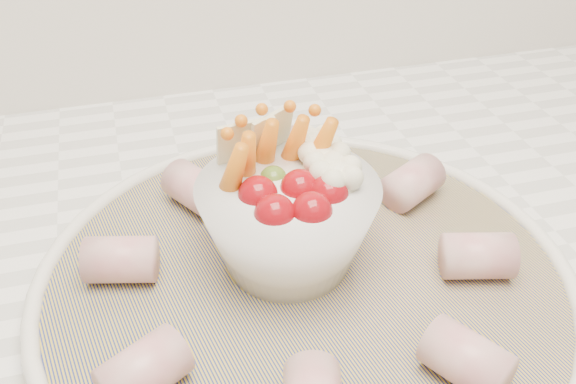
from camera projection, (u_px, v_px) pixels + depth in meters
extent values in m
cube|color=white|center=(346.00, 259.00, 0.53)|extent=(2.04, 0.62, 0.04)
cylinder|color=navy|center=(305.00, 283.00, 0.47)|extent=(0.46, 0.46, 0.01)
torus|color=white|center=(305.00, 275.00, 0.46)|extent=(0.39, 0.39, 0.01)
sphere|color=maroon|center=(275.00, 215.00, 0.41)|extent=(0.03, 0.03, 0.03)
sphere|color=maroon|center=(312.00, 212.00, 0.42)|extent=(0.03, 0.03, 0.03)
sphere|color=maroon|center=(329.00, 194.00, 0.43)|extent=(0.03, 0.03, 0.03)
sphere|color=maroon|center=(258.00, 196.00, 0.43)|extent=(0.03, 0.03, 0.03)
sphere|color=maroon|center=(300.00, 189.00, 0.44)|extent=(0.03, 0.03, 0.03)
sphere|color=#507426|center=(273.00, 180.00, 0.45)|extent=(0.02, 0.02, 0.02)
cone|color=orange|center=(246.00, 164.00, 0.45)|extent=(0.02, 0.04, 0.06)
cone|color=orange|center=(266.00, 152.00, 0.46)|extent=(0.03, 0.04, 0.06)
cone|color=orange|center=(294.00, 148.00, 0.46)|extent=(0.03, 0.04, 0.06)
cone|color=orange|center=(233.00, 178.00, 0.43)|extent=(0.04, 0.04, 0.06)
cone|color=orange|center=(318.00, 153.00, 0.46)|extent=(0.04, 0.04, 0.06)
sphere|color=white|center=(324.00, 166.00, 0.46)|extent=(0.03, 0.03, 0.03)
sphere|color=white|center=(337.00, 182.00, 0.44)|extent=(0.03, 0.03, 0.03)
sphere|color=white|center=(316.00, 152.00, 0.47)|extent=(0.03, 0.03, 0.03)
cube|color=beige|center=(246.00, 148.00, 0.46)|extent=(0.04, 0.02, 0.05)
cube|color=beige|center=(270.00, 139.00, 0.47)|extent=(0.04, 0.03, 0.05)
cylinder|color=#BD5661|center=(478.00, 256.00, 0.46)|extent=(0.06, 0.04, 0.03)
cylinder|color=#BD5661|center=(412.00, 183.00, 0.53)|extent=(0.06, 0.05, 0.03)
cylinder|color=#BD5661|center=(299.00, 154.00, 0.57)|extent=(0.04, 0.06, 0.03)
cylinder|color=#BD5661|center=(195.00, 189.00, 0.52)|extent=(0.05, 0.06, 0.03)
cylinder|color=#BD5661|center=(121.00, 260.00, 0.45)|extent=(0.06, 0.04, 0.03)
cylinder|color=#BD5661|center=(144.00, 371.00, 0.37)|extent=(0.06, 0.05, 0.03)
cylinder|color=#BD5661|center=(467.00, 359.00, 0.38)|extent=(0.05, 0.06, 0.03)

